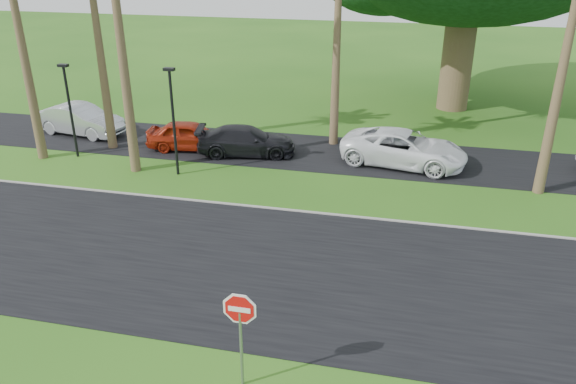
{
  "coord_description": "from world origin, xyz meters",
  "views": [
    {
      "loc": [
        3.75,
        -12.49,
        9.38
      ],
      "look_at": [
        -0.0,
        3.84,
        1.8
      ],
      "focal_mm": 35.0,
      "sensor_mm": 36.0,
      "label": 1
    }
  ],
  "objects_px": {
    "car_red": "(190,136)",
    "car_dark": "(246,141)",
    "stop_sign_near": "(240,321)",
    "car_silver": "(80,120)",
    "car_minivan": "(404,149)"
  },
  "relations": [
    {
      "from": "car_dark",
      "to": "car_minivan",
      "type": "xyz_separation_m",
      "value": [
        7.3,
        0.32,
        0.1
      ]
    },
    {
      "from": "stop_sign_near",
      "to": "car_silver",
      "type": "distance_m",
      "value": 20.62
    },
    {
      "from": "car_red",
      "to": "car_dark",
      "type": "xyz_separation_m",
      "value": [
        2.87,
        -0.07,
        -0.02
      ]
    },
    {
      "from": "car_dark",
      "to": "car_minivan",
      "type": "bearing_deg",
      "value": -98.73
    },
    {
      "from": "car_silver",
      "to": "car_dark",
      "type": "bearing_deg",
      "value": -86.39
    },
    {
      "from": "car_minivan",
      "to": "stop_sign_near",
      "type": "bearing_deg",
      "value": 178.38
    },
    {
      "from": "car_red",
      "to": "car_silver",
      "type": "bearing_deg",
      "value": 73.99
    },
    {
      "from": "car_silver",
      "to": "car_dark",
      "type": "relative_size",
      "value": 1.01
    },
    {
      "from": "stop_sign_near",
      "to": "car_red",
      "type": "height_order",
      "value": "stop_sign_near"
    },
    {
      "from": "car_red",
      "to": "car_dark",
      "type": "bearing_deg",
      "value": -99.56
    },
    {
      "from": "stop_sign_near",
      "to": "car_dark",
      "type": "bearing_deg",
      "value": 106.45
    },
    {
      "from": "car_dark",
      "to": "car_silver",
      "type": "bearing_deg",
      "value": 72.87
    },
    {
      "from": "car_red",
      "to": "car_minivan",
      "type": "distance_m",
      "value": 10.18
    },
    {
      "from": "stop_sign_near",
      "to": "car_dark",
      "type": "distance_m",
      "value": 15.19
    },
    {
      "from": "stop_sign_near",
      "to": "car_silver",
      "type": "bearing_deg",
      "value": 131.24
    }
  ]
}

